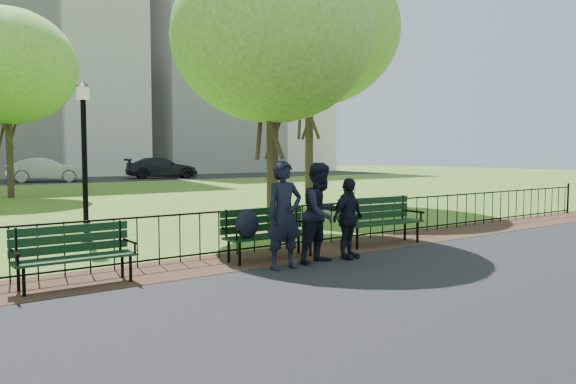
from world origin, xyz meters
TOP-DOWN VIEW (x-y plane):
  - ground at (0.00, 0.00)m, footprint 120.00×120.00m
  - asphalt_path at (0.00, -3.40)m, footprint 60.00×9.20m
  - dirt_strip at (0.00, 1.50)m, footprint 60.00×1.60m
  - iron_fence at (0.00, 2.00)m, footprint 24.06×0.06m
  - apartment_east at (26.00, 48.00)m, footprint 20.00×15.00m
  - park_bench_main at (-0.62, 1.25)m, footprint 1.84×0.59m
  - park_bench_left_a at (-3.84, 1.32)m, footprint 1.75×0.55m
  - park_bench_right_a at (2.55, 1.30)m, footprint 2.00×0.76m
  - lamppost at (-2.39, 5.56)m, footprint 0.32×0.32m
  - tree_near_e at (1.86, 4.32)m, footprint 5.01×5.01m
  - tree_mid_e at (7.36, 9.73)m, footprint 6.88×6.88m
  - tree_far_c at (-1.33, 19.95)m, footprint 5.94×5.94m
  - person_left at (-0.62, 0.43)m, footprint 0.71×0.50m
  - person_mid at (0.24, 0.48)m, footprint 0.94×0.60m
  - person_right at (0.89, 0.47)m, footprint 0.95×0.57m
  - sedan_silver at (3.28, 33.34)m, footprint 5.22×2.74m
  - sedan_dark at (11.93, 33.81)m, footprint 5.92×3.50m

SIDE VIEW (x-z plane):
  - ground at x=0.00m, z-range 0.00..0.00m
  - asphalt_path at x=0.00m, z-range 0.00..0.01m
  - dirt_strip at x=0.00m, z-range 0.01..0.02m
  - iron_fence at x=0.00m, z-range 0.00..1.00m
  - park_bench_left_a at x=-3.84m, z-range 0.07..1.06m
  - park_bench_right_a at x=2.55m, z-range 0.08..1.19m
  - park_bench_main at x=-0.62m, z-range 0.14..1.18m
  - person_right at x=0.89m, z-range 0.01..1.52m
  - sedan_dark at x=11.93m, z-range 0.01..1.62m
  - sedan_silver at x=3.28m, z-range 0.01..1.65m
  - person_mid at x=0.24m, z-range 0.01..1.81m
  - person_left at x=-0.62m, z-range 0.01..1.86m
  - lamppost at x=-2.39m, z-range 0.16..3.73m
  - tree_near_e at x=1.86m, z-range 1.35..8.33m
  - tree_far_c at x=-1.33m, z-range 1.61..9.89m
  - tree_mid_e at x=7.36m, z-range 1.86..11.45m
  - apartment_east at x=26.00m, z-range 0.00..24.00m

